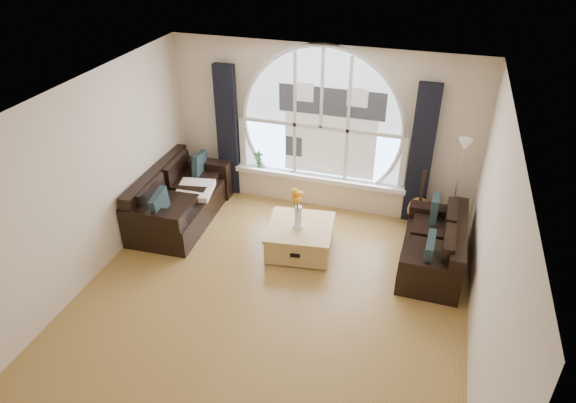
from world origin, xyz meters
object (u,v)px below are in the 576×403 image
Objects in this scene: floor_lamp at (456,188)px; potted_plant at (259,159)px; sofa_left at (180,198)px; guitar at (421,197)px; sofa_right at (434,242)px; vase_flowers at (298,204)px; coffee_chest at (300,237)px.

floor_lamp is 3.26m from potted_plant.
guitar is at bearing 11.48° from sofa_left.
potted_plant is at bearing 159.39° from sofa_right.
floor_lamp reaches higher than potted_plant.
vase_flowers reaches higher than sofa_left.
potted_plant is (-2.76, 0.20, 0.17)m from guitar.
sofa_left is 4.30m from floor_lamp.
potted_plant is (0.94, 1.13, 0.30)m from sofa_left.
vase_flowers is (-0.02, -0.04, 0.58)m from coffee_chest.
sofa_left is at bearing -129.77° from potted_plant.
guitar is 2.77m from potted_plant.
vase_flowers is 1.80m from potted_plant.
sofa_right is 1.98m from vase_flowers.
vase_flowers is at bearing -147.15° from guitar.
guitar is (-0.27, 0.98, 0.13)m from sofa_right.
guitar reaches higher than sofa_right.
floor_lamp is at bearing 20.82° from coffee_chest.
sofa_left is at bearing -168.01° from floor_lamp.
guitar is 3.63× the size of potted_plant.
sofa_left is 1.84× the size of guitar.
sofa_left is at bearing 179.96° from sofa_right.
potted_plant is (-1.13, 1.37, 0.46)m from coffee_chest.
guitar reaches higher than sofa_left.
sofa_right is at bearing -103.40° from floor_lamp.
floor_lamp is 0.56m from guitar.
guitar is (3.70, 0.94, 0.13)m from sofa_left.
floor_lamp reaches higher than sofa_right.
floor_lamp is (0.22, 0.94, 0.40)m from sofa_right.
floor_lamp reaches higher than guitar.
guitar is at bearing 106.04° from sofa_right.
guitar is (1.65, 1.21, -0.29)m from vase_flowers.
sofa_left is at bearing 166.16° from coffee_chest.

